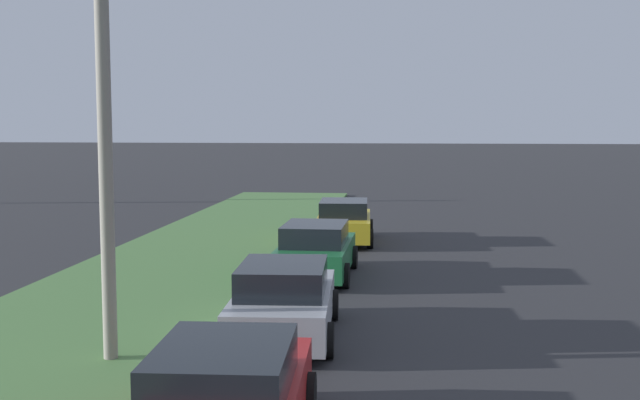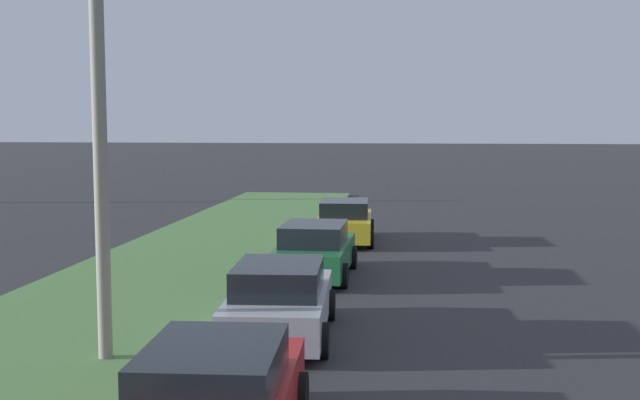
% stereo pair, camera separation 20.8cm
% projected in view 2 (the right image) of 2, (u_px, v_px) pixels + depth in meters
% --- Properties ---
extents(grass_median, '(60.00, 6.00, 0.12)m').
position_uv_depth(grass_median, '(74.00, 334.00, 15.16)').
color(grass_median, '#517F42').
rests_on(grass_median, ground).
extents(parked_car_silver, '(4.40, 2.21, 1.47)m').
position_uv_depth(parked_car_silver, '(280.00, 301.00, 15.06)').
color(parked_car_silver, '#B2B5BA').
rests_on(parked_car_silver, ground).
extents(parked_car_green, '(4.32, 2.05, 1.47)m').
position_uv_depth(parked_car_green, '(315.00, 251.00, 20.91)').
color(parked_car_green, '#1E6B38').
rests_on(parked_car_green, ground).
extents(parked_car_yellow, '(4.38, 2.18, 1.47)m').
position_uv_depth(parked_car_yellow, '(345.00, 222.00, 27.04)').
color(parked_car_yellow, gold).
rests_on(parked_car_yellow, ground).
extents(streetlight, '(0.80, 2.86, 7.50)m').
position_uv_depth(streetlight, '(121.00, 107.00, 13.03)').
color(streetlight, gray).
rests_on(streetlight, ground).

